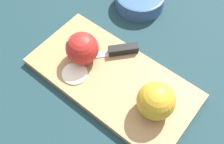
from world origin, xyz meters
The scene contains 6 objects.
ground_plane centered at (0.00, 0.00, 0.00)m, with size 4.00×4.00×0.00m, color #193338.
cutting_board centered at (0.00, 0.00, 0.01)m, with size 0.42×0.22×0.02m.
apple_half_left centered at (-0.13, 0.01, 0.06)m, with size 0.08×0.08×0.08m.
apple_half_right centered at (0.09, 0.00, 0.06)m, with size 0.08×0.08×0.08m.
knife centered at (0.03, -0.07, 0.03)m, with size 0.13×0.13×0.02m.
apple_slice centered at (0.08, 0.05, 0.02)m, with size 0.06×0.06×0.00m.
Camera 1 is at (-0.20, 0.26, 0.57)m, focal length 42.00 mm.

